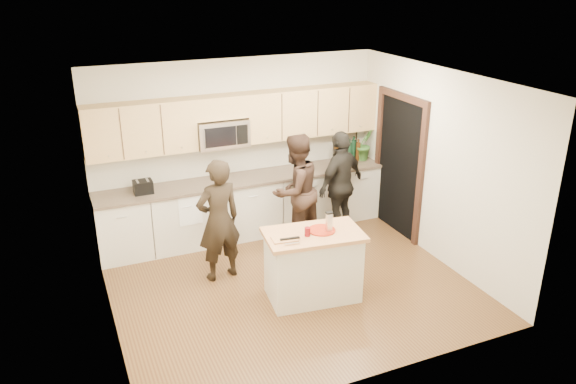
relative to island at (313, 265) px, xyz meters
name	(u,v)px	position (x,y,z in m)	size (l,w,h in m)	color
floor	(290,284)	(-0.15, 0.39, -0.45)	(4.50, 4.50, 0.00)	brown
room_shell	(290,161)	(-0.15, 0.39, 1.28)	(4.52, 4.02, 2.71)	beige
back_cabinetry	(246,206)	(-0.15, 2.07, 0.02)	(4.50, 0.66, 0.94)	beige
upper_cabinetry	(243,117)	(-0.12, 2.22, 1.39)	(4.50, 0.33, 0.75)	tan
microwave	(222,133)	(-0.46, 2.18, 1.20)	(0.76, 0.41, 0.40)	silver
doorway	(399,161)	(2.08, 1.29, 0.70)	(0.06, 1.25, 2.20)	black
framed_picture	(349,137)	(1.80, 2.37, 0.83)	(0.30, 0.03, 0.38)	black
dish_towel	(188,200)	(-1.10, 1.89, 0.35)	(0.34, 0.60, 0.48)	white
island	(313,265)	(0.00, 0.00, 0.00)	(1.28, 0.84, 0.90)	beige
red_plate	(322,230)	(0.12, 0.01, 0.45)	(0.34, 0.34, 0.02)	maroon
box_grater	(329,221)	(0.19, -0.04, 0.59)	(0.08, 0.06, 0.24)	silver
drink_glass	(307,232)	(-0.10, -0.05, 0.50)	(0.07, 0.07, 0.11)	maroon
cutting_board	(285,239)	(-0.40, -0.03, 0.45)	(0.30, 0.19, 0.02)	#B77B4C
tongs	(290,239)	(-0.35, -0.08, 0.47)	(0.24, 0.03, 0.02)	black
knife	(292,243)	(-0.37, -0.19, 0.47)	(0.19, 0.02, 0.01)	silver
toaster	(143,187)	(-1.69, 2.06, 0.58)	(0.26, 0.22, 0.19)	black
bottle_cluster	(351,150)	(1.71, 2.14, 0.67)	(0.55, 0.29, 0.42)	#3C210A
orchid	(365,144)	(1.95, 2.11, 0.75)	(0.29, 0.24, 0.54)	#386B2A
woman_left	(219,220)	(-0.92, 0.94, 0.38)	(0.61, 0.40, 1.68)	black
woman_center	(295,191)	(0.41, 1.45, 0.41)	(0.84, 0.65, 1.72)	black
woman_right	(341,184)	(1.17, 1.46, 0.39)	(0.98, 0.41, 1.68)	black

